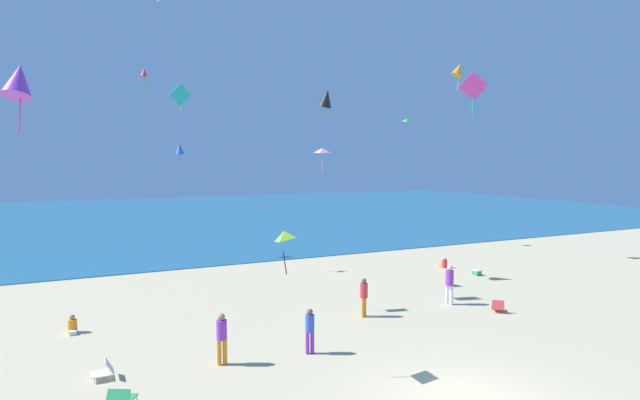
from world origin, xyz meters
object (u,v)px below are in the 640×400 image
object	(u,v)px
person_6	(222,335)
person_1	(310,328)
kite_teal	(180,95)
kite_green	(407,120)
beach_chair_far_left	(121,398)
person_4	(444,264)
kite_orange	(458,69)
beach_chair_far_right	(498,306)
kite_purple	(18,80)
kite_magenta	(473,87)
kite_pink	(322,151)
kite_lime	(284,236)
person_7	(72,326)
kite_blue	(180,149)
person_2	(450,282)
beach_chair_mid_beach	(104,370)
cooler_box	(477,273)
kite_red	(144,72)
kite_black	(326,98)
person_5	(364,295)

from	to	relation	value
person_6	person_1	bearing A→B (deg)	-96.39
person_6	kite_teal	xyz separation A→B (m)	(0.08, 6.46, 8.15)
person_6	kite_green	bearing A→B (deg)	-47.67
beach_chair_far_left	person_4	size ratio (longest dim) A/B	1.31
person_1	kite_orange	size ratio (longest dim) A/B	0.82
beach_chair_far_right	person_1	bearing A→B (deg)	136.26
kite_purple	beach_chair_far_right	bearing A→B (deg)	14.83
person_4	kite_magenta	size ratio (longest dim) A/B	0.56
kite_pink	kite_lime	world-z (taller)	kite_pink
person_1	kite_green	size ratio (longest dim) A/B	1.12
beach_chair_far_left	person_1	world-z (taller)	person_1
person_7	kite_orange	xyz separation A→B (m)	(22.64, 5.48, 11.96)
kite_blue	kite_magenta	bearing A→B (deg)	-80.24
person_6	kite_orange	distance (m)	24.12
person_2	kite_blue	distance (m)	19.43
kite_magenta	kite_teal	bearing A→B (deg)	119.34
kite_purple	kite_blue	bearing A→B (deg)	72.60
person_7	kite_green	world-z (taller)	kite_green
beach_chair_mid_beach	person_2	size ratio (longest dim) A/B	0.36
kite_green	beach_chair_far_left	bearing A→B (deg)	-140.10
person_1	kite_teal	size ratio (longest dim) A/B	1.20
kite_orange	person_4	bearing A→B (deg)	-140.39
kite_purple	kite_magenta	world-z (taller)	kite_magenta
cooler_box	kite_red	size ratio (longest dim) A/B	0.34
beach_chair_far_left	person_4	distance (m)	21.40
person_1	kite_blue	distance (m)	19.90
kite_purple	kite_black	world-z (taller)	kite_black
kite_orange	person_6	bearing A→B (deg)	-149.61
kite_teal	kite_green	size ratio (longest dim) A/B	0.94
beach_chair_far_left	person_2	world-z (taller)	person_2
cooler_box	kite_red	bearing A→B (deg)	151.38
kite_purple	kite_blue	xyz separation A→B (m)	(7.06, 22.51, -0.75)
beach_chair_far_right	person_5	bearing A→B (deg)	111.91
person_4	cooler_box	bearing A→B (deg)	175.09
beach_chair_far_left	kite_purple	bearing A→B (deg)	171.63
cooler_box	person_4	distance (m)	2.41
person_6	person_7	xyz separation A→B (m)	(-4.24, 5.31, -0.69)
kite_orange	kite_purple	size ratio (longest dim) A/B	1.30
person_4	kite_pink	world-z (taller)	kite_pink
beach_chair_far_left	person_4	xyz separation A→B (m)	(18.82, 10.20, -0.01)
person_2	kite_orange	bearing A→B (deg)	-163.89
person_5	beach_chair_mid_beach	bearing A→B (deg)	-116.60
beach_chair_far_right	person_5	distance (m)	5.80
kite_teal	kite_red	xyz separation A→B (m)	(-0.38, 8.69, 2.23)
person_4	person_6	bearing A→B (deg)	105.25
beach_chair_far_right	kite_black	bearing A→B (deg)	65.49
kite_lime	person_4	bearing A→B (deg)	35.70
kite_purple	person_1	bearing A→B (deg)	25.17
beach_chair_mid_beach	kite_pink	world-z (taller)	kite_pink
beach_chair_mid_beach	kite_red	distance (m)	18.65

